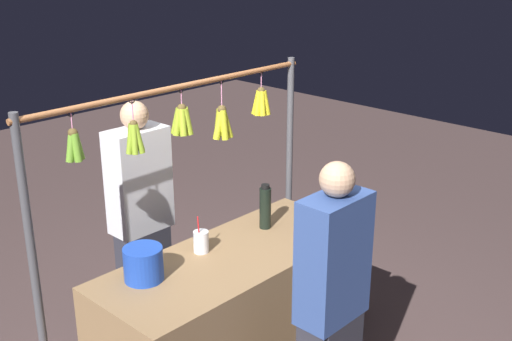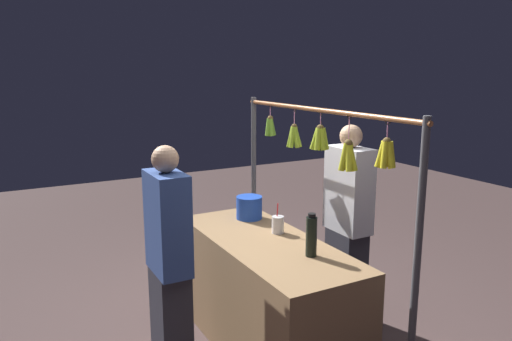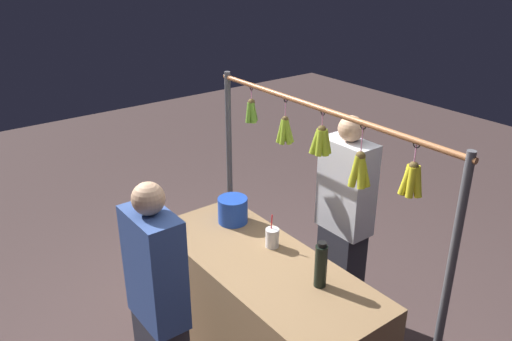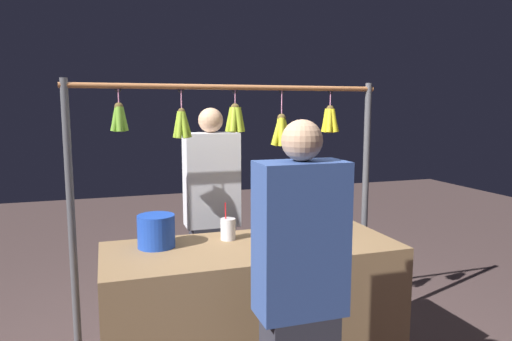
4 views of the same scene
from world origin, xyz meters
TOP-DOWN VIEW (x-y plane):
  - market_counter at (0.00, 0.00)m, footprint 1.63×0.65m
  - display_rack at (-0.04, -0.42)m, footprint 1.98×0.12m
  - water_bottle at (-0.38, -0.11)m, footprint 0.07×0.07m
  - blue_bucket at (0.51, -0.13)m, footprint 0.20×0.20m
  - drink_cup at (0.10, -0.15)m, footprint 0.09×0.09m
  - vendor_person at (0.06, -0.76)m, footprint 0.37×0.20m
  - customer_person at (0.02, 0.69)m, footprint 0.36×0.20m

SIDE VIEW (x-z plane):
  - market_counter at x=0.00m, z-range 0.00..0.81m
  - customer_person at x=0.02m, z-range -0.01..1.52m
  - vendor_person at x=0.06m, z-range -0.01..1.56m
  - drink_cup at x=0.10m, z-range 0.77..0.98m
  - blue_bucket at x=0.51m, z-range 0.81..0.99m
  - water_bottle at x=-0.38m, z-range 0.81..1.09m
  - display_rack at x=-0.04m, z-range 0.38..2.11m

